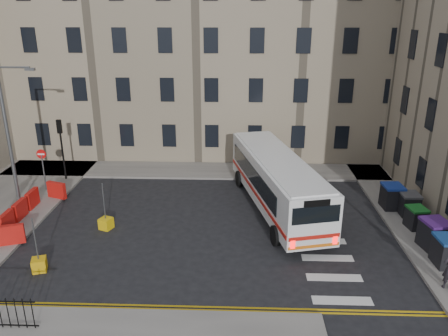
# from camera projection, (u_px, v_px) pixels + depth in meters

# --- Properties ---
(ground) EXTENTS (120.00, 120.00, 0.00)m
(ground) POSITION_uv_depth(u_px,v_px,m) (242.00, 228.00, 23.26)
(ground) COLOR black
(ground) RESTS_ON ground
(pavement_north) EXTENTS (36.00, 3.20, 0.15)m
(pavement_north) POSITION_uv_depth(u_px,v_px,m) (159.00, 170.00, 31.53)
(pavement_north) COLOR slate
(pavement_north) RESTS_ON ground
(pavement_east) EXTENTS (2.40, 26.00, 0.15)m
(pavement_east) POSITION_uv_depth(u_px,v_px,m) (389.00, 199.00, 26.68)
(pavement_east) COLOR slate
(pavement_east) RESTS_ON ground
(terrace_north) EXTENTS (38.30, 10.80, 17.20)m
(terrace_north) POSITION_uv_depth(u_px,v_px,m) (156.00, 41.00, 35.12)
(terrace_north) COLOR gray
(terrace_north) RESTS_ON ground
(traffic_light_nw) EXTENTS (0.28, 0.22, 4.10)m
(traffic_light_nw) POSITION_uv_depth(u_px,v_px,m) (61.00, 140.00, 28.81)
(traffic_light_nw) COLOR black
(traffic_light_nw) RESTS_ON pavement_west
(streetlamp) EXTENTS (0.50, 0.22, 8.14)m
(streetlamp) POSITION_uv_depth(u_px,v_px,m) (8.00, 137.00, 24.12)
(streetlamp) COLOR #595B5E
(streetlamp) RESTS_ON pavement_west
(no_entry_north) EXTENTS (0.60, 0.08, 3.00)m
(no_entry_north) POSITION_uv_depth(u_px,v_px,m) (42.00, 161.00, 27.22)
(no_entry_north) COLOR #595B5E
(no_entry_north) RESTS_ON pavement_west
(roadworks_barriers) EXTENTS (1.66, 6.26, 1.00)m
(roadworks_barriers) POSITION_uv_depth(u_px,v_px,m) (27.00, 210.00, 23.93)
(roadworks_barriers) COLOR red
(roadworks_barriers) RESTS_ON pavement_west
(bus) EXTENTS (5.19, 11.69, 3.11)m
(bus) POSITION_uv_depth(u_px,v_px,m) (277.00, 180.00, 24.99)
(bus) COLOR white
(bus) RESTS_ON ground
(wheelie_bin_a) EXTENTS (1.11, 1.26, 1.36)m
(wheelie_bin_a) POSITION_uv_depth(u_px,v_px,m) (447.00, 251.00, 19.48)
(wheelie_bin_a) COLOR black
(wheelie_bin_a) RESTS_ON pavement_east
(wheelie_bin_b) EXTENTS (1.35, 1.49, 1.43)m
(wheelie_bin_b) POSITION_uv_depth(u_px,v_px,m) (434.00, 234.00, 20.86)
(wheelie_bin_b) COLOR black
(wheelie_bin_b) RESTS_ON pavement_east
(wheelie_bin_c) EXTENTS (1.05, 1.16, 1.14)m
(wheelie_bin_c) POSITION_uv_depth(u_px,v_px,m) (416.00, 218.00, 22.86)
(wheelie_bin_c) COLOR black
(wheelie_bin_c) RESTS_ON pavement_east
(wheelie_bin_d) EXTENTS (1.01, 1.16, 1.27)m
(wheelie_bin_d) POSITION_uv_depth(u_px,v_px,m) (409.00, 204.00, 24.32)
(wheelie_bin_d) COLOR black
(wheelie_bin_d) RESTS_ON pavement_east
(wheelie_bin_e) EXTENTS (1.16, 1.31, 1.39)m
(wheelie_bin_e) POSITION_uv_depth(u_px,v_px,m) (392.00, 196.00, 25.15)
(wheelie_bin_e) COLOR black
(wheelie_bin_e) RESTS_ON pavement_east
(bollard_yellow) EXTENTS (0.78, 0.78, 0.60)m
(bollard_yellow) POSITION_uv_depth(u_px,v_px,m) (106.00, 223.00, 23.15)
(bollard_yellow) COLOR #E4B70C
(bollard_yellow) RESTS_ON ground
(bollard_chevron) EXTENTS (0.76, 0.76, 0.60)m
(bollard_chevron) POSITION_uv_depth(u_px,v_px,m) (39.00, 265.00, 19.41)
(bollard_chevron) COLOR gold
(bollard_chevron) RESTS_ON ground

